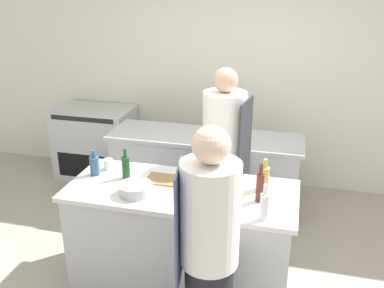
{
  "coord_description": "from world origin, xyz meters",
  "views": [
    {
      "loc": [
        0.83,
        -2.93,
        2.48
      ],
      "look_at": [
        0.0,
        0.35,
        1.14
      ],
      "focal_mm": 40.0,
      "sensor_mm": 36.0,
      "label": 1
    }
  ],
  "objects_px": {
    "bowl_prep_small": "(202,174)",
    "bottle_sauce": "(126,166)",
    "chef_at_prep_near": "(209,252)",
    "bottle_vinegar": "(264,206)",
    "chef_at_stove": "(224,163)",
    "oven_range": "(96,143)",
    "bottle_water": "(211,190)",
    "cup": "(108,164)",
    "bottle_olive_oil": "(265,177)",
    "bottle_cooking_oil": "(260,187)",
    "bowl_ceramic_blue": "(136,189)",
    "bowl_mixing_large": "(206,187)",
    "bowl_wooden_salad": "(233,193)",
    "bottle_wine": "(95,165)"
  },
  "relations": [
    {
      "from": "bottle_vinegar",
      "to": "bottle_sauce",
      "type": "distance_m",
      "value": 1.24
    },
    {
      "from": "bottle_wine",
      "to": "bottle_cooking_oil",
      "type": "bearing_deg",
      "value": -4.78
    },
    {
      "from": "bottle_cooking_oil",
      "to": "bowl_wooden_salad",
      "type": "xyz_separation_m",
      "value": [
        -0.2,
        0.02,
        -0.1
      ]
    },
    {
      "from": "bottle_vinegar",
      "to": "bowl_prep_small",
      "type": "relative_size",
      "value": 1.2
    },
    {
      "from": "bottle_vinegar",
      "to": "bottle_wine",
      "type": "bearing_deg",
      "value": 165.65
    },
    {
      "from": "bowl_mixing_large",
      "to": "bowl_prep_small",
      "type": "distance_m",
      "value": 0.22
    },
    {
      "from": "bottle_olive_oil",
      "to": "bottle_water",
      "type": "height_order",
      "value": "bottle_olive_oil"
    },
    {
      "from": "chef_at_prep_near",
      "to": "bowl_mixing_large",
      "type": "bearing_deg",
      "value": 5.24
    },
    {
      "from": "chef_at_prep_near",
      "to": "cup",
      "type": "relative_size",
      "value": 18.21
    },
    {
      "from": "bottle_cooking_oil",
      "to": "bowl_ceramic_blue",
      "type": "xyz_separation_m",
      "value": [
        -0.94,
        -0.12,
        -0.08
      ]
    },
    {
      "from": "bowl_mixing_large",
      "to": "chef_at_stove",
      "type": "bearing_deg",
      "value": 86.82
    },
    {
      "from": "bottle_vinegar",
      "to": "bowl_ceramic_blue",
      "type": "distance_m",
      "value": 1.01
    },
    {
      "from": "chef_at_stove",
      "to": "bottle_sauce",
      "type": "height_order",
      "value": "chef_at_stove"
    },
    {
      "from": "bottle_cooking_oil",
      "to": "bottle_water",
      "type": "xyz_separation_m",
      "value": [
        -0.36,
        -0.08,
        -0.03
      ]
    },
    {
      "from": "bowl_prep_small",
      "to": "bottle_water",
      "type": "bearing_deg",
      "value": -66.82
    },
    {
      "from": "bottle_vinegar",
      "to": "bottle_sauce",
      "type": "xyz_separation_m",
      "value": [
        -1.18,
        0.38,
        -0.0
      ]
    },
    {
      "from": "chef_at_stove",
      "to": "bottle_vinegar",
      "type": "xyz_separation_m",
      "value": [
        0.45,
        -0.92,
        0.12
      ]
    },
    {
      "from": "bottle_sauce",
      "to": "cup",
      "type": "distance_m",
      "value": 0.26
    },
    {
      "from": "bowl_mixing_large",
      "to": "bowl_prep_small",
      "type": "xyz_separation_m",
      "value": [
        -0.08,
        0.21,
        0.01
      ]
    },
    {
      "from": "bottle_sauce",
      "to": "bowl_ceramic_blue",
      "type": "height_order",
      "value": "bottle_sauce"
    },
    {
      "from": "oven_range",
      "to": "bowl_ceramic_blue",
      "type": "relative_size",
      "value": 3.7
    },
    {
      "from": "oven_range",
      "to": "bowl_wooden_salad",
      "type": "relative_size",
      "value": 5.47
    },
    {
      "from": "oven_range",
      "to": "bowl_prep_small",
      "type": "relative_size",
      "value": 4.22
    },
    {
      "from": "bottle_cooking_oil",
      "to": "bowl_wooden_salad",
      "type": "distance_m",
      "value": 0.23
    },
    {
      "from": "chef_at_stove",
      "to": "bottle_olive_oil",
      "type": "xyz_separation_m",
      "value": [
        0.41,
        -0.45,
        0.11
      ]
    },
    {
      "from": "bottle_cooking_oil",
      "to": "cup",
      "type": "xyz_separation_m",
      "value": [
        -1.35,
        0.25,
        -0.08
      ]
    },
    {
      "from": "oven_range",
      "to": "bottle_sauce",
      "type": "relative_size",
      "value": 3.67
    },
    {
      "from": "bowl_wooden_salad",
      "to": "chef_at_stove",
      "type": "bearing_deg",
      "value": 106.37
    },
    {
      "from": "bowl_wooden_salad",
      "to": "bottle_vinegar",
      "type": "bearing_deg",
      "value": -46.94
    },
    {
      "from": "bottle_wine",
      "to": "bottle_water",
      "type": "bearing_deg",
      "value": -10.5
    },
    {
      "from": "chef_at_prep_near",
      "to": "bottle_cooking_oil",
      "type": "xyz_separation_m",
      "value": [
        0.25,
        0.66,
        0.17
      ]
    },
    {
      "from": "chef_at_stove",
      "to": "oven_range",
      "type": "bearing_deg",
      "value": -112.73
    },
    {
      "from": "chef_at_prep_near",
      "to": "bottle_olive_oil",
      "type": "height_order",
      "value": "chef_at_prep_near"
    },
    {
      "from": "chef_at_prep_near",
      "to": "bottle_vinegar",
      "type": "bearing_deg",
      "value": -45.31
    },
    {
      "from": "bottle_vinegar",
      "to": "bottle_cooking_oil",
      "type": "distance_m",
      "value": 0.26
    },
    {
      "from": "bottle_cooking_oil",
      "to": "bowl_wooden_salad",
      "type": "relative_size",
      "value": 1.76
    },
    {
      "from": "oven_range",
      "to": "chef_at_stove",
      "type": "distance_m",
      "value": 2.24
    },
    {
      "from": "bottle_cooking_oil",
      "to": "cup",
      "type": "relative_size",
      "value": 3.34
    },
    {
      "from": "bowl_prep_small",
      "to": "cup",
      "type": "distance_m",
      "value": 0.84
    },
    {
      "from": "oven_range",
      "to": "bottle_sauce",
      "type": "height_order",
      "value": "bottle_sauce"
    },
    {
      "from": "bottle_cooking_oil",
      "to": "cup",
      "type": "bearing_deg",
      "value": 169.45
    },
    {
      "from": "chef_at_prep_near",
      "to": "cup",
      "type": "xyz_separation_m",
      "value": [
        -1.1,
        0.91,
        0.09
      ]
    },
    {
      "from": "oven_range",
      "to": "bowl_wooden_salad",
      "type": "xyz_separation_m",
      "value": [
        2.06,
        -1.79,
        0.46
      ]
    },
    {
      "from": "bottle_vinegar",
      "to": "bowl_wooden_salad",
      "type": "relative_size",
      "value": 1.56
    },
    {
      "from": "chef_at_stove",
      "to": "bottle_sauce",
      "type": "relative_size",
      "value": 6.67
    },
    {
      "from": "bowl_mixing_large",
      "to": "cup",
      "type": "height_order",
      "value": "cup"
    },
    {
      "from": "oven_range",
      "to": "bottle_water",
      "type": "height_order",
      "value": "bottle_water"
    },
    {
      "from": "bowl_prep_small",
      "to": "bottle_sauce",
      "type": "bearing_deg",
      "value": -166.58
    },
    {
      "from": "bowl_mixing_large",
      "to": "bottle_vinegar",
      "type": "bearing_deg",
      "value": -33.94
    },
    {
      "from": "cup",
      "to": "chef_at_prep_near",
      "type": "bearing_deg",
      "value": -39.66
    }
  ]
}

